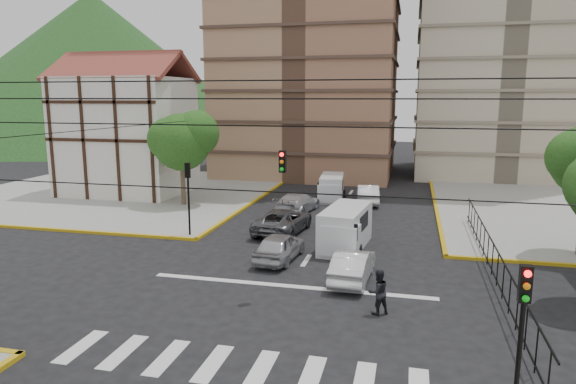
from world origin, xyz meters
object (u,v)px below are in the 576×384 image
(traffic_light_nw, at_px, (188,187))
(van_left_lane, at_px, (331,188))
(pedestrian_crosswalk, at_px, (378,292))
(van_right_lane, at_px, (345,229))
(car_silver_front_left, at_px, (280,246))
(car_white_front_right, at_px, (353,265))
(traffic_light_se, at_px, (522,324))

(traffic_light_nw, xyz_separation_m, van_left_lane, (6.63, 13.18, -2.12))
(pedestrian_crosswalk, bearing_deg, van_left_lane, -110.30)
(van_right_lane, relative_size, car_silver_front_left, 1.23)
(van_right_lane, relative_size, car_white_front_right, 1.20)
(traffic_light_nw, bearing_deg, car_silver_front_left, -25.42)
(traffic_light_nw, distance_m, van_right_lane, 9.69)
(car_silver_front_left, relative_size, pedestrian_crosswalk, 2.40)
(car_silver_front_left, height_order, pedestrian_crosswalk, pedestrian_crosswalk)
(traffic_light_nw, distance_m, van_left_lane, 14.91)
(van_right_lane, distance_m, car_white_front_right, 5.06)
(traffic_light_se, distance_m, van_left_lane, 30.22)
(traffic_light_nw, distance_m, car_white_front_right, 11.93)
(van_left_lane, xyz_separation_m, car_white_front_right, (3.84, -18.37, -0.27))
(traffic_light_nw, xyz_separation_m, car_white_front_right, (10.48, -5.19, -2.38))
(van_right_lane, bearing_deg, traffic_light_nw, -175.01)
(car_white_front_right, height_order, pedestrian_crosswalk, pedestrian_crosswalk)
(car_white_front_right, bearing_deg, car_silver_front_left, -24.62)
(traffic_light_nw, relative_size, car_white_front_right, 0.99)
(car_silver_front_left, bearing_deg, van_right_lane, -132.45)
(traffic_light_nw, xyz_separation_m, car_silver_front_left, (6.43, -3.06, -2.37))
(van_left_lane, xyz_separation_m, car_silver_front_left, (-0.20, -16.24, -0.26))
(van_left_lane, bearing_deg, van_right_lane, -83.34)
(traffic_light_se, relative_size, van_right_lane, 0.83)
(car_white_front_right, bearing_deg, traffic_light_nw, -23.18)
(car_white_front_right, bearing_deg, traffic_light_se, 119.37)
(car_white_front_right, bearing_deg, van_left_lane, -75.00)
(traffic_light_nw, height_order, pedestrian_crosswalk, traffic_light_nw)
(van_right_lane, relative_size, van_left_lane, 1.13)
(traffic_light_se, height_order, pedestrian_crosswalk, traffic_light_se)
(van_right_lane, xyz_separation_m, pedestrian_crosswalk, (2.38, -8.44, -0.22))
(van_right_lane, height_order, van_left_lane, van_right_lane)
(van_right_lane, height_order, car_silver_front_left, van_right_lane)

